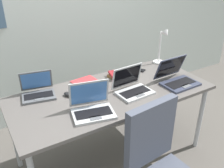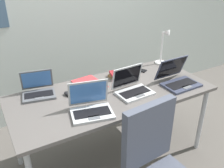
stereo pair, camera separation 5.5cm
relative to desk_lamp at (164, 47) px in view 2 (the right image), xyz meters
The scene contains 13 objects.
ground_plane 1.26m from the desk_lamp, 160.97° to the right, with size 12.00×12.00×0.00m, color #56514C.
wall_back 1.21m from the desk_lamp, 134.21° to the left, with size 6.00×0.13×2.60m.
desk 0.88m from the desk_lamp, 160.97° to the right, with size 1.80×0.80×0.74m.
desk_lamp is the anchor object (origin of this frame).
laptop_back_left 1.39m from the desk_lamp, behind, with size 0.31×0.28×0.20m.
laptop_by_keyboard 1.21m from the desk_lamp, 156.62° to the right, with size 0.37×0.32×0.24m.
laptop_mid_desk 0.76m from the desk_lamp, 150.13° to the right, with size 0.32×0.27×0.23m.
laptop_front_left 0.50m from the desk_lamp, 112.30° to the right, with size 0.34×0.32×0.24m.
computer_mouse 1.18m from the desk_lamp, behind, with size 0.06×0.10×0.03m, color black.
cell_phone 0.37m from the desk_lamp, behind, with size 0.06×0.14×0.01m, color black.
book_stack 0.61m from the desk_lamp, behind, with size 0.22×0.19×0.05m.
paper_folder_by_keyboard 0.93m from the desk_lamp, behind, with size 0.23×0.31×0.01m, color red.
coffee_mug 1.02m from the desk_lamp, 164.28° to the right, with size 0.11×0.08×0.09m.
Camera 2 is at (-0.96, -1.70, 1.84)m, focal length 40.27 mm.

